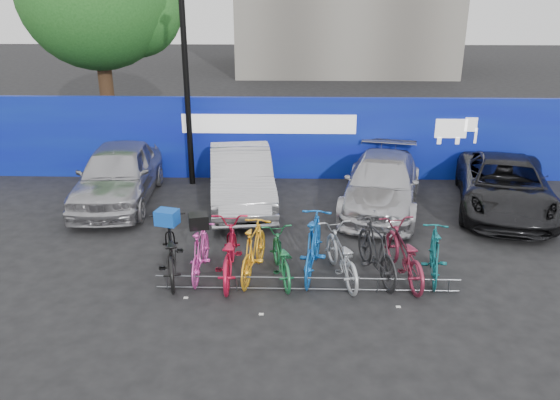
{
  "coord_description": "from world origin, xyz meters",
  "views": [
    {
      "loc": [
        -0.26,
        -9.44,
        5.19
      ],
      "look_at": [
        -0.57,
        2.0,
        0.81
      ],
      "focal_mm": 35.0,
      "sensor_mm": 36.0,
      "label": 1
    }
  ],
  "objects_px": {
    "car_1": "(241,177)",
    "bike_2": "(228,252)",
    "bike_1": "(200,251)",
    "bike_6": "(341,255)",
    "car_3": "(505,186)",
    "bike_3": "(254,250)",
    "lamppost": "(186,68)",
    "bike_8": "(403,253)",
    "car_2": "(382,183)",
    "car_0": "(118,174)",
    "bike_0": "(170,250)",
    "bike_4": "(281,257)",
    "bike_rack": "(307,283)",
    "bike_5": "(313,245)",
    "bike_9": "(434,254)",
    "bike_7": "(377,250)"
  },
  "relations": [
    {
      "from": "bike_0",
      "to": "bike_7",
      "type": "distance_m",
      "value": 3.98
    },
    {
      "from": "car_0",
      "to": "bike_2",
      "type": "height_order",
      "value": "car_0"
    },
    {
      "from": "bike_5",
      "to": "bike_0",
      "type": "bearing_deg",
      "value": 12.43
    },
    {
      "from": "car_3",
      "to": "bike_3",
      "type": "xyz_separation_m",
      "value": [
        -6.04,
        -3.6,
        -0.11
      ]
    },
    {
      "from": "car_2",
      "to": "bike_8",
      "type": "xyz_separation_m",
      "value": [
        -0.13,
        -3.7,
        -0.12
      ]
    },
    {
      "from": "bike_0",
      "to": "bike_3",
      "type": "relative_size",
      "value": 1.13
    },
    {
      "from": "car_1",
      "to": "bike_2",
      "type": "xyz_separation_m",
      "value": [
        0.12,
        -3.95,
        -0.18
      ]
    },
    {
      "from": "bike_2",
      "to": "bike_3",
      "type": "relative_size",
      "value": 1.14
    },
    {
      "from": "car_2",
      "to": "bike_1",
      "type": "xyz_separation_m",
      "value": [
        -4.03,
        -3.69,
        -0.15
      ]
    },
    {
      "from": "bike_rack",
      "to": "car_3",
      "type": "height_order",
      "value": "car_3"
    },
    {
      "from": "car_1",
      "to": "car_3",
      "type": "xyz_separation_m",
      "value": [
        6.64,
        -0.28,
        -0.07
      ]
    },
    {
      "from": "car_1",
      "to": "bike_0",
      "type": "xyz_separation_m",
      "value": [
        -1.02,
        -3.9,
        -0.19
      ]
    },
    {
      "from": "lamppost",
      "to": "car_2",
      "type": "distance_m",
      "value": 6.05
    },
    {
      "from": "car_0",
      "to": "bike_7",
      "type": "height_order",
      "value": "car_0"
    },
    {
      "from": "bike_2",
      "to": "bike_9",
      "type": "distance_m",
      "value": 3.95
    },
    {
      "from": "bike_rack",
      "to": "bike_5",
      "type": "relative_size",
      "value": 2.75
    },
    {
      "from": "car_2",
      "to": "bike_7",
      "type": "distance_m",
      "value": 3.73
    },
    {
      "from": "bike_4",
      "to": "bike_9",
      "type": "height_order",
      "value": "bike_9"
    },
    {
      "from": "car_2",
      "to": "bike_4",
      "type": "height_order",
      "value": "car_2"
    },
    {
      "from": "bike_2",
      "to": "bike_9",
      "type": "height_order",
      "value": "bike_2"
    },
    {
      "from": "lamppost",
      "to": "bike_0",
      "type": "xyz_separation_m",
      "value": [
        0.55,
        -5.43,
        -2.73
      ]
    },
    {
      "from": "bike_rack",
      "to": "car_1",
      "type": "distance_m",
      "value": 4.78
    },
    {
      "from": "bike_6",
      "to": "bike_7",
      "type": "distance_m",
      "value": 0.69
    },
    {
      "from": "bike_1",
      "to": "bike_3",
      "type": "bearing_deg",
      "value": -179.3
    },
    {
      "from": "bike_rack",
      "to": "car_2",
      "type": "xyz_separation_m",
      "value": [
        1.97,
        4.28,
        0.49
      ]
    },
    {
      "from": "bike_1",
      "to": "lamppost",
      "type": "bearing_deg",
      "value": -76.9
    },
    {
      "from": "car_2",
      "to": "bike_2",
      "type": "xyz_separation_m",
      "value": [
        -3.47,
        -3.76,
        -0.11
      ]
    },
    {
      "from": "bike_1",
      "to": "bike_6",
      "type": "xyz_separation_m",
      "value": [
        2.71,
        -0.07,
        -0.01
      ]
    },
    {
      "from": "car_2",
      "to": "bike_5",
      "type": "xyz_separation_m",
      "value": [
        -1.84,
        -3.57,
        -0.04
      ]
    },
    {
      "from": "car_0",
      "to": "bike_6",
      "type": "xyz_separation_m",
      "value": [
        5.49,
        -4.0,
        -0.27
      ]
    },
    {
      "from": "bike_6",
      "to": "bike_8",
      "type": "distance_m",
      "value": 1.19
    },
    {
      "from": "lamppost",
      "to": "bike_8",
      "type": "bearing_deg",
      "value": -47.08
    },
    {
      "from": "car_1",
      "to": "bike_7",
      "type": "distance_m",
      "value": 4.87
    },
    {
      "from": "car_3",
      "to": "bike_8",
      "type": "bearing_deg",
      "value": -117.7
    },
    {
      "from": "bike_9",
      "to": "car_0",
      "type": "bearing_deg",
      "value": -17.97
    },
    {
      "from": "bike_2",
      "to": "bike_6",
      "type": "distance_m",
      "value": 2.16
    },
    {
      "from": "bike_6",
      "to": "car_3",
      "type": "bearing_deg",
      "value": -153.14
    },
    {
      "from": "lamppost",
      "to": "car_0",
      "type": "height_order",
      "value": "lamppost"
    },
    {
      "from": "car_3",
      "to": "bike_3",
      "type": "relative_size",
      "value": 2.59
    },
    {
      "from": "car_0",
      "to": "bike_6",
      "type": "height_order",
      "value": "car_0"
    },
    {
      "from": "lamppost",
      "to": "bike_9",
      "type": "relative_size",
      "value": 3.64
    },
    {
      "from": "bike_6",
      "to": "bike_9",
      "type": "height_order",
      "value": "bike_9"
    },
    {
      "from": "bike_7",
      "to": "bike_8",
      "type": "bearing_deg",
      "value": 162.65
    },
    {
      "from": "bike_7",
      "to": "bike_8",
      "type": "xyz_separation_m",
      "value": [
        0.51,
        -0.03,
        -0.05
      ]
    },
    {
      "from": "bike_1",
      "to": "bike_5",
      "type": "relative_size",
      "value": 0.82
    },
    {
      "from": "car_3",
      "to": "bike_5",
      "type": "xyz_separation_m",
      "value": [
        -4.89,
        -3.48,
        -0.04
      ]
    },
    {
      "from": "bike_3",
      "to": "bike_4",
      "type": "xyz_separation_m",
      "value": [
        0.52,
        -0.08,
        -0.09
      ]
    },
    {
      "from": "car_1",
      "to": "bike_0",
      "type": "distance_m",
      "value": 4.03
    },
    {
      "from": "bike_1",
      "to": "bike_8",
      "type": "distance_m",
      "value": 3.9
    },
    {
      "from": "car_0",
      "to": "bike_1",
      "type": "bearing_deg",
      "value": -58.67
    }
  ]
}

